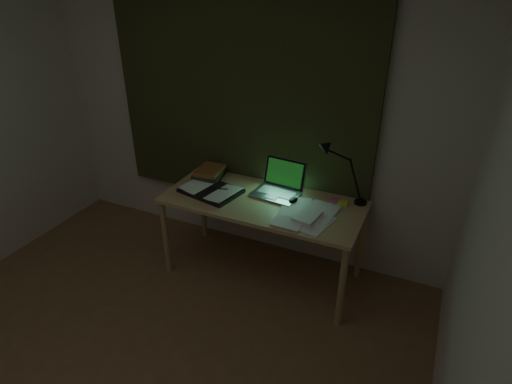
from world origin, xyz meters
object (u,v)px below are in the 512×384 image
at_px(laptop, 276,181).
at_px(open_textbook, 211,190).
at_px(desk, 262,238).
at_px(desk_lamp, 364,173).
at_px(loose_papers, 301,213).
at_px(book_stack, 210,173).

distance_m(laptop, open_textbook, 0.52).
distance_m(desk, desk_lamp, 0.94).
xyz_separation_m(desk, laptop, (0.06, 0.11, 0.47)).
height_order(open_textbook, loose_papers, open_textbook).
bearing_deg(desk, loose_papers, -12.16).
height_order(laptop, open_textbook, laptop).
distance_m(loose_papers, desk_lamp, 0.54).
xyz_separation_m(open_textbook, desk_lamp, (1.10, 0.31, 0.23)).
bearing_deg(book_stack, desk_lamp, 4.77).
bearing_deg(open_textbook, loose_papers, 9.53).
relative_size(desk, desk_lamp, 2.99).
xyz_separation_m(desk, open_textbook, (-0.42, -0.05, 0.36)).
bearing_deg(laptop, book_stack, -178.88).
height_order(desk, desk_lamp, desk_lamp).
height_order(desk, laptop, laptop).
bearing_deg(desk_lamp, open_textbook, -177.60).
bearing_deg(laptop, desk_lamp, 19.17).
bearing_deg(loose_papers, desk_lamp, 44.13).
bearing_deg(desk, laptop, 63.02).
bearing_deg(laptop, loose_papers, -28.45).
bearing_deg(desk_lamp, desk, -172.11).
xyz_separation_m(laptop, loose_papers, (0.28, -0.19, -0.12)).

